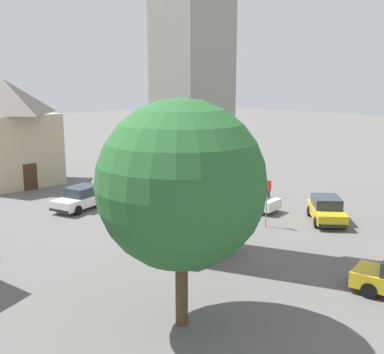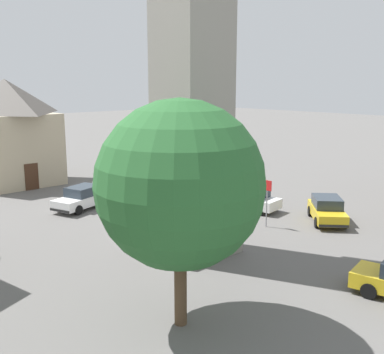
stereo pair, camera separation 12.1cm
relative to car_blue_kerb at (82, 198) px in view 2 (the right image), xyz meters
The scene contains 9 objects.
ground_plane 10.88m from the car_blue_kerb, behind, with size 200.00×200.00×0.00m, color #605E5B.
car_blue_kerb is the anchor object (origin of this frame).
car_silver_kerb 11.20m from the car_blue_kerb, 133.81° to the right, with size 4.33×2.26×1.53m.
car_white_side 15.87m from the car_blue_kerb, 143.66° to the right, with size 4.02×4.19×1.53m.
pedestrian 6.28m from the car_blue_kerb, 164.23° to the right, with size 0.22×0.56×1.69m.
tree 17.30m from the car_blue_kerb, 161.72° to the left, with size 5.73×5.73×7.92m.
building_terrace_right 12.29m from the car_blue_kerb, ahead, with size 8.40×6.50×8.63m.
lamp_post 8.18m from the car_blue_kerb, 115.23° to the right, with size 0.36×0.36×5.20m.
road_sign 12.45m from the car_blue_kerb, 151.58° to the right, with size 0.60×0.07×2.80m.
Camera 2 is at (-16.46, 15.27, 8.42)m, focal length 43.77 mm.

